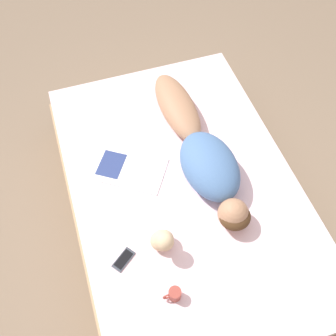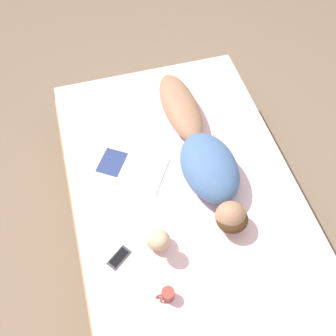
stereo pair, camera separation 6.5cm
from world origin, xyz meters
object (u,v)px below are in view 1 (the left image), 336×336
person (201,150)px  coffee_mug (174,294)px  open_magazine (128,169)px  cell_phone (124,260)px

person → coffee_mug: 0.95m
person → open_magazine: 0.50m
person → coffee_mug: person is taller
person → coffee_mug: (0.46, 0.83, -0.06)m
coffee_mug → cell_phone: bearing=-53.6°
coffee_mug → person: bearing=-119.1°
open_magazine → cell_phone: bearing=106.5°
coffee_mug → cell_phone: size_ratio=0.68×
open_magazine → coffee_mug: (-0.03, 0.90, 0.04)m
coffee_mug → cell_phone: coffee_mug is taller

